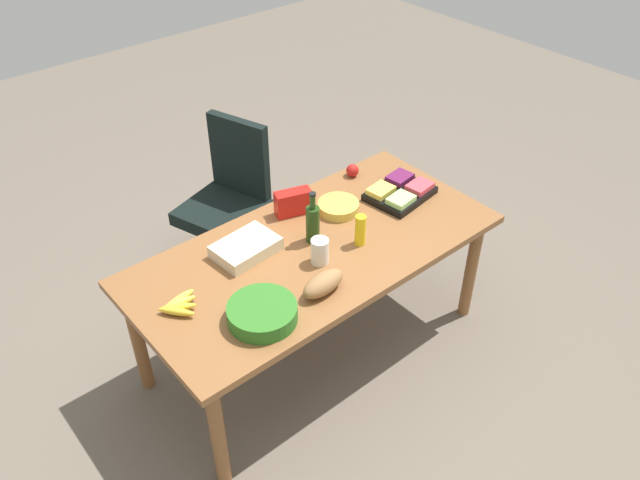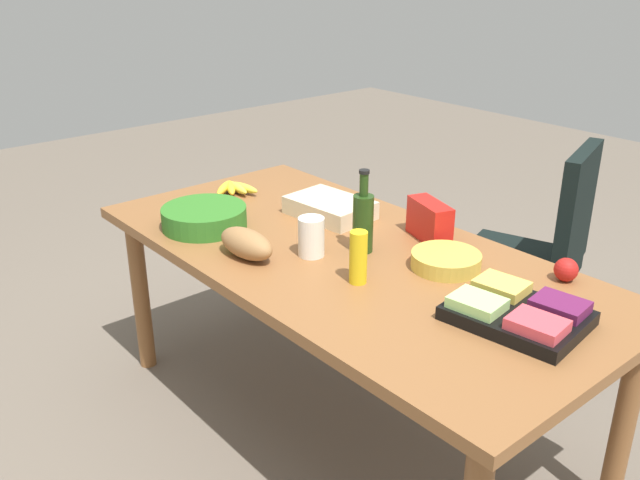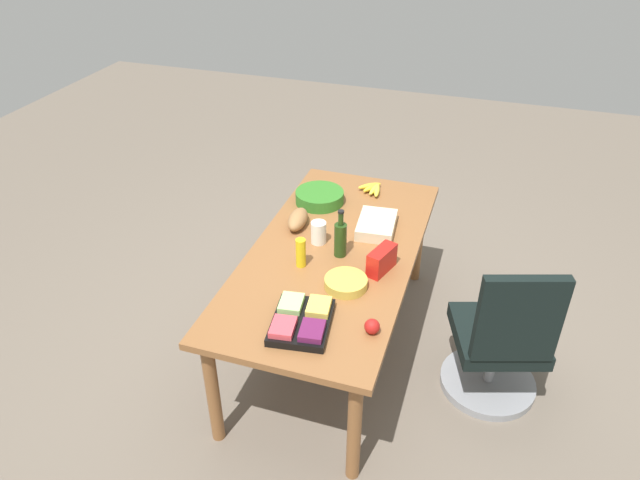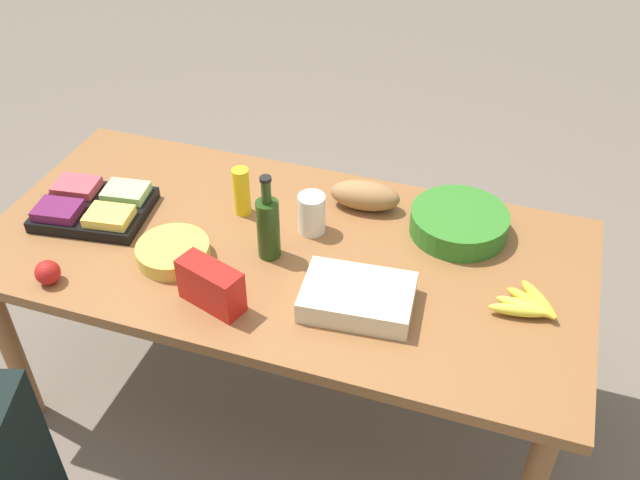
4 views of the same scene
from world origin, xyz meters
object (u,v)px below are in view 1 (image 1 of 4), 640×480
Objects in this scene: office_chair at (228,213)px; mayo_jar at (320,251)px; fruit_platter at (400,192)px; wine_bottle at (313,223)px; banana_bunch at (178,305)px; apple_red at (352,170)px; salad_bowl at (262,313)px; mustard_bottle at (360,230)px; chip_bag_red at (293,202)px; bread_loaf at (323,284)px; sheet_cake at (246,248)px; chip_bowl at (338,207)px; conference_table at (315,258)px.

mayo_jar is at bearing -98.12° from office_chair.
wine_bottle is at bearing 179.24° from fruit_platter.
apple_red reaches higher than banana_bunch.
salad_bowl is at bearing -49.78° from banana_bunch.
banana_bunch is (-0.97, 0.18, -0.06)m from mustard_bottle.
wine_bottle is 1.47× the size of chip_bag_red.
chip_bag_red is 0.66m from bread_loaf.
mustard_bottle is 0.54× the size of sheet_cake.
bread_loaf reaches higher than apple_red.
chip_bowl is at bearing 26.77° from salad_bowl.
salad_bowl is at bearing -116.13° from office_chair.
conference_table is 0.59m from salad_bowl.
wine_bottle is (0.33, -0.14, 0.08)m from sheet_cake.
salad_bowl is at bearing -116.38° from sheet_cake.
chip_bowl is (0.21, -0.85, 0.40)m from office_chair.
office_chair is at bearing 81.88° from mayo_jar.
bread_loaf is (-0.86, -0.33, 0.02)m from fruit_platter.
wine_bottle is at bearing -157.79° from chip_bowl.
conference_table is at bearing -3.59° from banana_bunch.
banana_bunch is (-0.88, -0.26, -0.04)m from chip_bag_red.
apple_red is at bearing 36.17° from mayo_jar.
apple_red reaches higher than chip_bowl.
sheet_cake reaches higher than banana_bunch.
apple_red is at bearing 13.42° from banana_bunch.
office_chair is (0.10, 1.01, -0.30)m from conference_table.
apple_red reaches higher than fruit_platter.
sheet_cake is 0.42m from chip_bag_red.
fruit_platter is 1.97× the size of chip_bag_red.
chip_bag_red is (0.08, 0.26, -0.04)m from wine_bottle.
conference_table is 0.37m from bread_loaf.
sheet_cake is at bearing -167.93° from apple_red.
chip_bowl is 0.92m from salad_bowl.
mayo_jar is at bearing -12.57° from banana_bunch.
mustard_bottle is at bearing -160.16° from fruit_platter.
salad_bowl is at bearing -162.67° from mayo_jar.
apple_red is (-0.06, 0.34, 0.01)m from fruit_platter.
apple_red is (0.42, 0.51, -0.05)m from mustard_bottle.
conference_table is 6.61× the size of wine_bottle.
wine_bottle reaches higher than mustard_bottle.
conference_table is 4.93× the size of fruit_platter.
banana_bunch is at bearing 150.01° from bread_loaf.
chip_bag_red is at bearing 101.86° from mustard_bottle.
office_chair is at bearing 77.38° from bread_loaf.
wine_bottle is (-0.07, -0.96, 0.49)m from office_chair.
mustard_bottle is at bearing -4.52° from mayo_jar.
mayo_jar reaches higher than chip_bowl.
sheet_cake is at bearing 129.33° from mayo_jar.
wine_bottle is at bearing 133.15° from mustard_bottle.
mustard_bottle is 1.26× the size of mayo_jar.
wine_bottle is 1.44× the size of banana_bunch.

